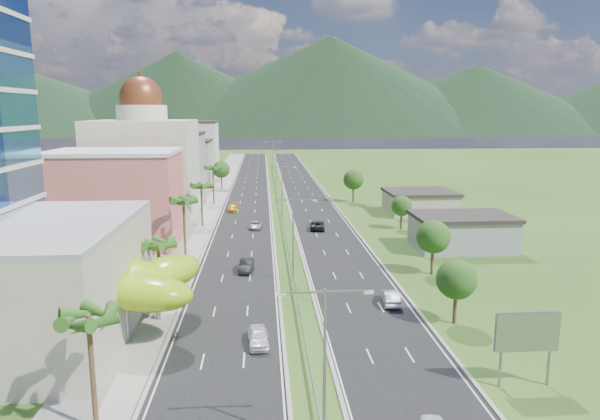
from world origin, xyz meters
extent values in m
plane|color=#2D5119|center=(0.00, 0.00, 0.00)|extent=(500.00, 500.00, 0.00)
cube|color=black|center=(-7.50, 90.00, 0.02)|extent=(11.00, 260.00, 0.04)
cube|color=black|center=(7.50, 90.00, 0.02)|extent=(11.00, 260.00, 0.04)
cube|color=gray|center=(-17.00, 90.00, 0.06)|extent=(7.00, 260.00, 0.12)
cube|color=gray|center=(0.00, 72.00, 0.62)|extent=(0.08, 216.00, 0.28)
cube|color=gray|center=(0.00, 174.00, 0.35)|extent=(0.10, 0.12, 0.70)
cylinder|color=gray|center=(0.00, -25.00, 5.50)|extent=(0.20, 0.20, 11.00)
cube|color=gray|center=(-1.44, -25.00, 10.80)|extent=(2.88, 0.12, 0.12)
cube|color=gray|center=(1.44, -25.00, 10.80)|extent=(2.88, 0.12, 0.12)
cube|color=silver|center=(-2.72, -25.00, 10.70)|extent=(0.60, 0.25, 0.18)
cube|color=silver|center=(2.72, -25.00, 10.70)|extent=(0.60, 0.25, 0.18)
cylinder|color=gray|center=(0.00, 10.00, 5.50)|extent=(0.20, 0.20, 11.00)
cube|color=gray|center=(-1.44, 10.00, 10.80)|extent=(2.88, 0.12, 0.12)
cube|color=gray|center=(1.44, 10.00, 10.80)|extent=(2.88, 0.12, 0.12)
cube|color=silver|center=(-2.72, 10.00, 10.70)|extent=(0.60, 0.25, 0.18)
cube|color=silver|center=(2.72, 10.00, 10.70)|extent=(0.60, 0.25, 0.18)
cylinder|color=gray|center=(0.00, 50.00, 5.50)|extent=(0.20, 0.20, 11.00)
cube|color=gray|center=(-1.44, 50.00, 10.80)|extent=(2.88, 0.12, 0.12)
cube|color=gray|center=(1.44, 50.00, 10.80)|extent=(2.88, 0.12, 0.12)
cube|color=silver|center=(-2.72, 50.00, 10.70)|extent=(0.60, 0.25, 0.18)
cube|color=silver|center=(2.72, 50.00, 10.70)|extent=(0.60, 0.25, 0.18)
cylinder|color=gray|center=(0.00, 95.00, 5.50)|extent=(0.20, 0.20, 11.00)
cube|color=gray|center=(-1.44, 95.00, 10.80)|extent=(2.88, 0.12, 0.12)
cube|color=gray|center=(1.44, 95.00, 10.80)|extent=(2.88, 0.12, 0.12)
cube|color=silver|center=(-2.72, 95.00, 10.70)|extent=(0.60, 0.25, 0.18)
cube|color=silver|center=(2.72, 95.00, 10.70)|extent=(0.60, 0.25, 0.18)
cylinder|color=gray|center=(0.00, 140.00, 5.50)|extent=(0.20, 0.20, 11.00)
cube|color=gray|center=(-1.44, 140.00, 10.80)|extent=(2.88, 0.12, 0.12)
cube|color=gray|center=(1.44, 140.00, 10.80)|extent=(2.88, 0.12, 0.12)
cube|color=silver|center=(-2.72, 140.00, 10.70)|extent=(0.60, 0.25, 0.18)
cube|color=silver|center=(2.72, 140.00, 10.70)|extent=(0.60, 0.25, 0.18)
cylinder|color=gray|center=(-24.00, -2.00, 2.00)|extent=(0.50, 0.50, 4.00)
cylinder|color=gray|center=(-17.00, -7.00, 2.00)|extent=(0.50, 0.50, 4.00)
cylinder|color=gray|center=(-21.00, -10.00, 2.00)|extent=(0.50, 0.50, 4.00)
cylinder|color=gray|center=(-15.00, -2.00, 2.00)|extent=(0.50, 0.50, 4.00)
cube|color=#CC5C53|center=(-28.00, 32.00, 7.50)|extent=(20.00, 15.00, 15.00)
cube|color=beige|center=(-28.00, 55.00, 10.00)|extent=(20.00, 20.00, 20.00)
cylinder|color=beige|center=(-28.00, 55.00, 21.50)|extent=(10.00, 10.00, 3.00)
sphere|color=brown|center=(-28.00, 55.00, 24.50)|extent=(8.40, 8.40, 8.40)
cube|color=gray|center=(-27.00, 80.00, 8.00)|extent=(16.00, 15.00, 16.00)
cube|color=#A9A18B|center=(-27.00, 102.00, 6.50)|extent=(16.00, 15.00, 13.00)
cube|color=silver|center=(-27.00, 125.00, 9.00)|extent=(16.00, 15.00, 18.00)
cylinder|color=gray|center=(15.00, -18.00, 1.60)|extent=(0.24, 0.24, 3.20)
cylinder|color=gray|center=(19.00, -18.00, 1.60)|extent=(0.24, 0.24, 3.20)
cube|color=#D85919|center=(17.00, -18.00, 4.60)|extent=(5.20, 0.35, 3.20)
cube|color=gray|center=(28.00, 25.00, 2.50)|extent=(15.00, 10.00, 5.00)
cube|color=#A9A18B|center=(30.00, 55.00, 2.20)|extent=(14.00, 12.00, 4.40)
cylinder|color=#47301C|center=(-15.50, -22.00, 4.25)|extent=(0.36, 0.36, 8.50)
cylinder|color=#47301C|center=(-15.50, 2.00, 3.75)|extent=(0.36, 0.36, 7.50)
cylinder|color=#47301C|center=(-15.50, 22.00, 4.50)|extent=(0.36, 0.36, 9.00)
cylinder|color=#47301C|center=(-15.50, 45.00, 4.00)|extent=(0.36, 0.36, 8.00)
cylinder|color=#47301C|center=(-15.50, 70.00, 4.40)|extent=(0.36, 0.36, 8.80)
cylinder|color=#47301C|center=(-15.50, 95.00, 2.45)|extent=(0.40, 0.40, 4.90)
sphere|color=#2A561B|center=(-15.50, 95.00, 5.60)|extent=(4.90, 4.90, 4.90)
cylinder|color=#47301C|center=(16.00, -5.00, 2.10)|extent=(0.40, 0.40, 4.20)
sphere|color=#2A561B|center=(16.00, -5.00, 4.80)|extent=(4.20, 4.20, 4.20)
cylinder|color=#47301C|center=(19.00, 12.00, 2.27)|extent=(0.40, 0.40, 4.55)
sphere|color=#2A561B|center=(19.00, 12.00, 5.20)|extent=(4.55, 4.55, 4.55)
cylinder|color=#47301C|center=(22.00, 40.00, 1.92)|extent=(0.40, 0.40, 3.85)
sphere|color=#2A561B|center=(22.00, 40.00, 4.40)|extent=(3.85, 3.85, 3.85)
cylinder|color=#47301C|center=(18.00, 70.00, 2.45)|extent=(0.40, 0.40, 4.90)
sphere|color=#2A561B|center=(18.00, 70.00, 5.60)|extent=(4.90, 4.90, 4.90)
imported|color=white|center=(-4.41, -8.89, 0.83)|extent=(2.15, 4.77, 1.59)
imported|color=black|center=(-6.24, 14.97, 0.85)|extent=(2.12, 5.04, 1.62)
imported|color=#AAAEB2|center=(-5.25, 42.18, 0.70)|extent=(2.55, 4.89, 1.32)
imported|color=#C08716|center=(-10.41, 60.18, 0.82)|extent=(2.24, 5.37, 1.55)
imported|color=#B2B5BA|center=(10.66, 0.99, 0.84)|extent=(2.12, 5.01, 1.61)
imported|color=black|center=(6.26, 40.67, 0.84)|extent=(3.10, 5.92, 1.59)
imported|color=black|center=(-12.30, -7.48, 0.67)|extent=(0.74, 2.00, 1.26)
camera|label=1|loc=(-3.78, -56.51, 21.87)|focal=32.00mm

